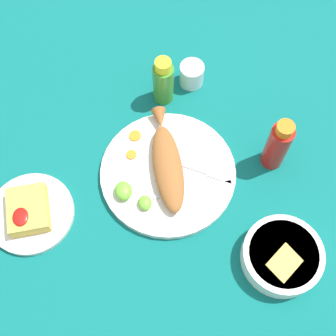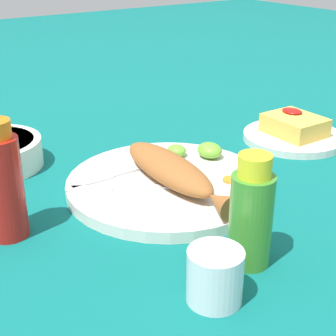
{
  "view_description": "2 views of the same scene",
  "coord_description": "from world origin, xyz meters",
  "px_view_note": "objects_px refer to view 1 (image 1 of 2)",
  "views": [
    {
      "loc": [
        0.45,
        -0.09,
        1.02
      ],
      "look_at": [
        0.0,
        0.0,
        0.04
      ],
      "focal_mm": 50.0,
      "sensor_mm": 36.0,
      "label": 1
    },
    {
      "loc": [
        -0.61,
        0.42,
        0.37
      ],
      "look_at": [
        0.0,
        0.0,
        0.04
      ],
      "focal_mm": 55.0,
      "sensor_mm": 36.0,
      "label": 2
    }
  ],
  "objects_px": {
    "fork_near": "(203,171)",
    "salt_cup": "(192,75)",
    "main_plate": "(168,173)",
    "side_plate_fries": "(31,213)",
    "guacamole_bowl": "(282,256)",
    "hot_sauce_bottle_green": "(163,82)",
    "fried_fish": "(167,163)",
    "fork_far": "(198,190)",
    "hot_sauce_bottle_red": "(278,145)"
  },
  "relations": [
    {
      "from": "fork_near",
      "to": "salt_cup",
      "type": "relative_size",
      "value": 2.63
    },
    {
      "from": "salt_cup",
      "to": "main_plate",
      "type": "bearing_deg",
      "value": -23.92
    },
    {
      "from": "side_plate_fries",
      "to": "guacamole_bowl",
      "type": "xyz_separation_m",
      "value": [
        0.21,
        0.53,
        0.02
      ]
    },
    {
      "from": "hot_sauce_bottle_green",
      "to": "salt_cup",
      "type": "relative_size",
      "value": 2.29
    },
    {
      "from": "main_plate",
      "to": "salt_cup",
      "type": "xyz_separation_m",
      "value": [
        -0.25,
        0.11,
        0.02
      ]
    },
    {
      "from": "fried_fish",
      "to": "fork_far",
      "type": "height_order",
      "value": "fried_fish"
    },
    {
      "from": "main_plate",
      "to": "fork_far",
      "type": "height_order",
      "value": "fork_far"
    },
    {
      "from": "hot_sauce_bottle_red",
      "to": "hot_sauce_bottle_green",
      "type": "relative_size",
      "value": 1.13
    },
    {
      "from": "side_plate_fries",
      "to": "guacamole_bowl",
      "type": "height_order",
      "value": "guacamole_bowl"
    },
    {
      "from": "fork_far",
      "to": "salt_cup",
      "type": "distance_m",
      "value": 0.32
    },
    {
      "from": "fork_far",
      "to": "hot_sauce_bottle_red",
      "type": "distance_m",
      "value": 0.21
    },
    {
      "from": "main_plate",
      "to": "hot_sauce_bottle_green",
      "type": "bearing_deg",
      "value": 171.85
    },
    {
      "from": "main_plate",
      "to": "fork_near",
      "type": "height_order",
      "value": "fork_near"
    },
    {
      "from": "hot_sauce_bottle_green",
      "to": "guacamole_bowl",
      "type": "bearing_deg",
      "value": 20.0
    },
    {
      "from": "fried_fish",
      "to": "hot_sauce_bottle_red",
      "type": "relative_size",
      "value": 1.67
    },
    {
      "from": "fried_fish",
      "to": "salt_cup",
      "type": "xyz_separation_m",
      "value": [
        -0.24,
        0.11,
        -0.01
      ]
    },
    {
      "from": "side_plate_fries",
      "to": "guacamole_bowl",
      "type": "relative_size",
      "value": 1.13
    },
    {
      "from": "main_plate",
      "to": "hot_sauce_bottle_red",
      "type": "relative_size",
      "value": 1.97
    },
    {
      "from": "fried_fish",
      "to": "fork_far",
      "type": "relative_size",
      "value": 1.48
    },
    {
      "from": "fried_fish",
      "to": "fork_far",
      "type": "xyz_separation_m",
      "value": [
        0.07,
        0.06,
        -0.02
      ]
    },
    {
      "from": "main_plate",
      "to": "hot_sauce_bottle_red",
      "type": "bearing_deg",
      "value": 87.81
    },
    {
      "from": "salt_cup",
      "to": "guacamole_bowl",
      "type": "xyz_separation_m",
      "value": [
        0.5,
        0.09,
        0.0
      ]
    },
    {
      "from": "fork_near",
      "to": "main_plate",
      "type": "bearing_deg",
      "value": -159.57
    },
    {
      "from": "hot_sauce_bottle_green",
      "to": "main_plate",
      "type": "bearing_deg",
      "value": -8.15
    },
    {
      "from": "main_plate",
      "to": "fork_far",
      "type": "xyz_separation_m",
      "value": [
        0.06,
        0.06,
        0.01
      ]
    },
    {
      "from": "fried_fish",
      "to": "hot_sauce_bottle_red",
      "type": "xyz_separation_m",
      "value": [
        0.02,
        0.25,
        0.04
      ]
    },
    {
      "from": "main_plate",
      "to": "salt_cup",
      "type": "bearing_deg",
      "value": 156.08
    },
    {
      "from": "salt_cup",
      "to": "fork_near",
      "type": "bearing_deg",
      "value": -6.61
    },
    {
      "from": "side_plate_fries",
      "to": "fried_fish",
      "type": "bearing_deg",
      "value": 98.89
    },
    {
      "from": "fork_far",
      "to": "hot_sauce_bottle_red",
      "type": "height_order",
      "value": "hot_sauce_bottle_red"
    },
    {
      "from": "hot_sauce_bottle_red",
      "to": "side_plate_fries",
      "type": "bearing_deg",
      "value": -87.2
    },
    {
      "from": "fork_near",
      "to": "salt_cup",
      "type": "height_order",
      "value": "salt_cup"
    },
    {
      "from": "main_plate",
      "to": "fork_near",
      "type": "bearing_deg",
      "value": 79.18
    },
    {
      "from": "hot_sauce_bottle_green",
      "to": "side_plate_fries",
      "type": "height_order",
      "value": "hot_sauce_bottle_green"
    },
    {
      "from": "main_plate",
      "to": "hot_sauce_bottle_red",
      "type": "xyz_separation_m",
      "value": [
        0.01,
        0.25,
        0.07
      ]
    },
    {
      "from": "hot_sauce_bottle_red",
      "to": "guacamole_bowl",
      "type": "xyz_separation_m",
      "value": [
        0.24,
        -0.05,
        -0.05
      ]
    },
    {
      "from": "fork_near",
      "to": "hot_sauce_bottle_red",
      "type": "relative_size",
      "value": 1.01
    },
    {
      "from": "salt_cup",
      "to": "hot_sauce_bottle_green",
      "type": "bearing_deg",
      "value": -68.04
    },
    {
      "from": "fried_fish",
      "to": "salt_cup",
      "type": "height_order",
      "value": "salt_cup"
    },
    {
      "from": "fried_fish",
      "to": "side_plate_fries",
      "type": "height_order",
      "value": "fried_fish"
    },
    {
      "from": "side_plate_fries",
      "to": "hot_sauce_bottle_red",
      "type": "bearing_deg",
      "value": 92.8
    },
    {
      "from": "main_plate",
      "to": "side_plate_fries",
      "type": "xyz_separation_m",
      "value": [
        0.04,
        -0.33,
        -0.0
      ]
    },
    {
      "from": "fork_near",
      "to": "guacamole_bowl",
      "type": "bearing_deg",
      "value": -31.29
    },
    {
      "from": "hot_sauce_bottle_red",
      "to": "hot_sauce_bottle_green",
      "type": "height_order",
      "value": "hot_sauce_bottle_red"
    },
    {
      "from": "fried_fish",
      "to": "fork_near",
      "type": "bearing_deg",
      "value": 72.9
    },
    {
      "from": "main_plate",
      "to": "salt_cup",
      "type": "height_order",
      "value": "salt_cup"
    },
    {
      "from": "side_plate_fries",
      "to": "fork_far",
      "type": "bearing_deg",
      "value": 86.85
    },
    {
      "from": "main_plate",
      "to": "fork_far",
      "type": "relative_size",
      "value": 1.74
    },
    {
      "from": "main_plate",
      "to": "fried_fish",
      "type": "relative_size",
      "value": 1.18
    },
    {
      "from": "guacamole_bowl",
      "to": "hot_sauce_bottle_red",
      "type": "bearing_deg",
      "value": 167.89
    }
  ]
}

